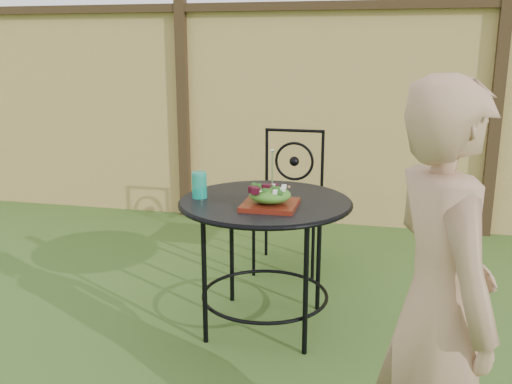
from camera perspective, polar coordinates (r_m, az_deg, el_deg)
ground at (r=3.09m, az=2.55°, el=-14.96°), size 60.00×60.00×0.00m
fence at (r=4.90m, az=7.47°, el=7.63°), size 8.00×0.12×1.90m
patio_table at (r=3.06m, az=0.93°, el=-3.28°), size 0.92×0.92×0.72m
patio_chair at (r=3.96m, az=3.43°, el=-0.42°), size 0.46×0.46×0.95m
diner at (r=1.91m, az=17.84°, el=-10.89°), size 0.51×0.61×1.44m
salad_plate at (r=2.88m, az=1.42°, el=-1.29°), size 0.27×0.27×0.02m
salad at (r=2.86m, az=1.42°, el=-0.29°), size 0.21×0.21×0.08m
fork at (r=2.83m, az=1.64°, el=2.25°), size 0.01×0.01×0.18m
drinking_glass at (r=3.05m, az=-5.69°, el=0.70°), size 0.08×0.08×0.14m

